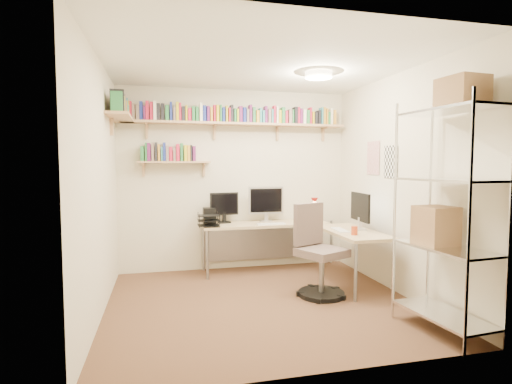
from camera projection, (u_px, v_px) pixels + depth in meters
ground at (262, 302)px, 4.25m from camera, size 3.20×3.20×0.00m
room_shell at (262, 157)px, 4.14m from camera, size 3.24×3.04×2.52m
wall_shelves at (205, 122)px, 5.26m from camera, size 3.12×1.09×0.80m
corner_desk at (278, 226)px, 5.28m from camera, size 2.06×1.74×1.16m
office_chair at (318, 257)px, 4.48m from camera, size 0.60×0.61×1.03m
wire_rack at (446, 188)px, 3.42m from camera, size 0.51×0.91×2.18m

